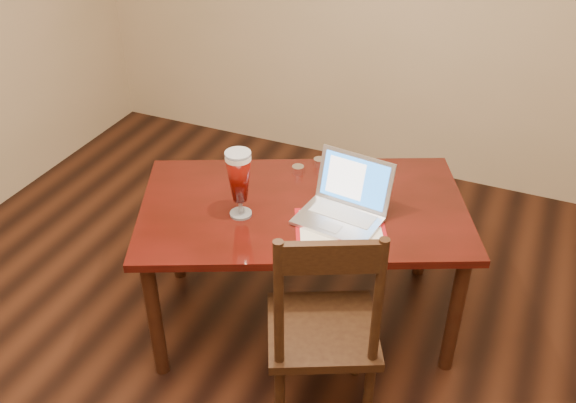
% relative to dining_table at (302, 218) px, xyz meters
% --- Properties ---
extents(room_shell, '(4.51, 5.01, 2.71)m').
position_rel_dining_table_xyz_m(room_shell, '(0.01, -0.79, 1.12)').
color(room_shell, tan).
rests_on(room_shell, ground).
extents(dining_table, '(1.73, 1.40, 1.04)m').
position_rel_dining_table_xyz_m(dining_table, '(0.00, 0.00, 0.00)').
color(dining_table, '#440C09').
rests_on(dining_table, ground).
extents(dining_chair, '(0.59, 0.58, 1.07)m').
position_rel_dining_table_xyz_m(dining_chair, '(0.31, -0.51, -0.14)').
color(dining_chair, '#331E0E').
rests_on(dining_chair, ground).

